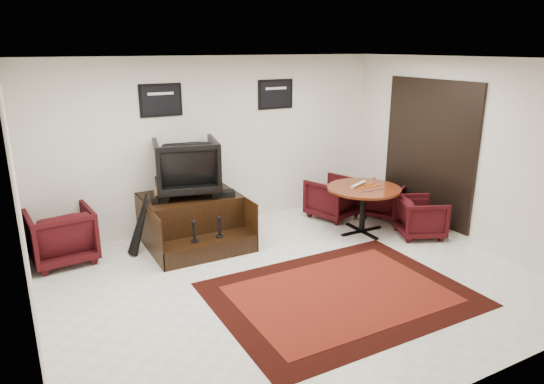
{
  "coord_description": "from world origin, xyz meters",
  "views": [
    {
      "loc": [
        -2.97,
        -4.9,
        2.94
      ],
      "look_at": [
        0.18,
        0.9,
        0.95
      ],
      "focal_mm": 32.0,
      "sensor_mm": 36.0,
      "label": 1
    }
  ],
  "objects": [
    {
      "name": "paper_roll",
      "position": [
        1.86,
        1.07,
        0.79
      ],
      "size": [
        0.4,
        0.22,
        0.05
      ],
      "primitive_type": "cylinder",
      "rotation": [
        0.0,
        1.57,
        0.43
      ],
      "color": "silver",
      "rests_on": "meeting_table"
    },
    {
      "name": "armchair_side",
      "position": [
        -2.55,
        2.08,
        0.43
      ],
      "size": [
        0.9,
        0.86,
        0.86
      ],
      "primitive_type": "imported",
      "rotation": [
        0.0,
        0.0,
        3.23
      ],
      "color": "black",
      "rests_on": "ground"
    },
    {
      "name": "table_chair_corner",
      "position": [
        2.6,
        0.38,
        0.35
      ],
      "size": [
        0.86,
        0.88,
        0.7
      ],
      "primitive_type": "imported",
      "rotation": [
        0.0,
        0.0,
        1.17
      ],
      "color": "black",
      "rests_on": "ground"
    },
    {
      "name": "meeting_table",
      "position": [
        1.88,
        0.95,
        0.68
      ],
      "size": [
        1.18,
        1.18,
        0.77
      ],
      "color": "#46180A",
      "rests_on": "ground"
    },
    {
      "name": "table_clutter",
      "position": [
        1.97,
        0.9,
        0.77
      ],
      "size": [
        0.57,
        0.36,
        0.01
      ],
      "color": "orange",
      "rests_on": "meeting_table"
    },
    {
      "name": "area_rug",
      "position": [
        0.33,
        -0.59,
        0.01
      ],
      "size": [
        3.06,
        2.3,
        0.01
      ],
      "color": "black",
      "rests_on": "ground"
    },
    {
      "name": "umbrella_black",
      "position": [
        -1.51,
        1.78,
        0.43
      ],
      "size": [
        0.32,
        0.12,
        0.86
      ],
      "primitive_type": null,
      "color": "black",
      "rests_on": "ground"
    },
    {
      "name": "ground",
      "position": [
        0.0,
        0.0,
        0.0
      ],
      "size": [
        6.0,
        6.0,
        0.0
      ],
      "primitive_type": "plane",
      "color": "white",
      "rests_on": "ground"
    },
    {
      "name": "table_chair_window",
      "position": [
        2.71,
        1.36,
        0.35
      ],
      "size": [
        0.89,
        0.91,
        0.7
      ],
      "primitive_type": "imported",
      "rotation": [
        0.0,
        0.0,
        2.12
      ],
      "color": "black",
      "rests_on": "ground"
    },
    {
      "name": "shine_podium",
      "position": [
        -0.69,
        1.9,
        0.34
      ],
      "size": [
        1.44,
        1.49,
        0.74
      ],
      "color": "black",
      "rests_on": "ground"
    },
    {
      "name": "umbrella_hooked",
      "position": [
        -1.52,
        1.86,
        0.46
      ],
      "size": [
        0.34,
        0.13,
        0.92
      ],
      "primitive_type": null,
      "color": "black",
      "rests_on": "ground"
    },
    {
      "name": "shine_chair",
      "position": [
        -0.69,
        2.05,
        1.22
      ],
      "size": [
        1.1,
        1.06,
        0.96
      ],
      "primitive_type": "imported",
      "rotation": [
        0.0,
        0.0,
        2.92
      ],
      "color": "black",
      "rests_on": "shine_podium"
    },
    {
      "name": "room_shell",
      "position": [
        0.41,
        0.12,
        1.79
      ],
      "size": [
        6.02,
        5.02,
        2.81
      ],
      "color": "beige",
      "rests_on": "ground"
    },
    {
      "name": "shoes_pair",
      "position": [
        -1.2,
        1.86,
        0.79
      ],
      "size": [
        0.25,
        0.29,
        0.1
      ],
      "color": "black",
      "rests_on": "shine_podium"
    },
    {
      "name": "table_chair_back",
      "position": [
        1.89,
        1.81,
        0.39
      ],
      "size": [
        0.95,
        0.92,
        0.79
      ],
      "primitive_type": "imported",
      "rotation": [
        0.0,
        0.0,
        3.46
      ],
      "color": "black",
      "rests_on": "ground"
    },
    {
      "name": "polish_kit",
      "position": [
        -0.22,
        1.63,
        0.79
      ],
      "size": [
        0.3,
        0.25,
        0.09
      ],
      "primitive_type": "cube",
      "rotation": [
        0.0,
        0.0,
        -0.29
      ],
      "color": "black",
      "rests_on": "shine_podium"
    }
  ]
}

